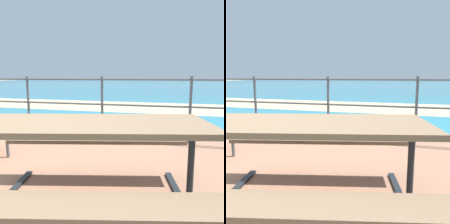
% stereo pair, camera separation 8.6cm
% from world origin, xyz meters
% --- Properties ---
extents(ground_plane, '(240.00, 240.00, 0.00)m').
position_xyz_m(ground_plane, '(0.00, 0.00, 0.00)').
color(ground_plane, tan).
extents(patio_paving, '(6.40, 5.20, 0.06)m').
position_xyz_m(patio_paving, '(0.00, 0.00, 0.03)').
color(patio_paving, '#996B51').
rests_on(patio_paving, ground).
extents(sea_water, '(90.00, 90.00, 0.01)m').
position_xyz_m(sea_water, '(0.00, 40.00, 0.01)').
color(sea_water, teal).
rests_on(sea_water, ground).
extents(beach_strip, '(54.05, 4.05, 0.01)m').
position_xyz_m(beach_strip, '(0.00, 7.11, 0.01)').
color(beach_strip, tan).
rests_on(beach_strip, ground).
extents(picnic_table, '(2.08, 1.88, 0.75)m').
position_xyz_m(picnic_table, '(0.58, 0.10, 0.63)').
color(picnic_table, '#7A6047').
rests_on(picnic_table, patio_paving).
extents(railing_fence, '(5.94, 0.04, 1.09)m').
position_xyz_m(railing_fence, '(0.00, 2.36, 0.75)').
color(railing_fence, '#4C5156').
rests_on(railing_fence, patio_paving).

